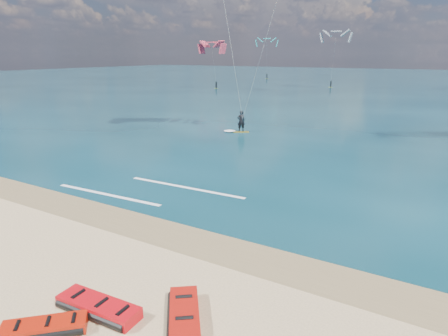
# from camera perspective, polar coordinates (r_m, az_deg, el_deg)

# --- Properties ---
(ground) EXTENTS (320.00, 320.00, 0.00)m
(ground) POSITION_cam_1_polar(r_m,az_deg,el_deg) (51.33, 15.54, 7.31)
(ground) COLOR tan
(ground) RESTS_ON ground
(wet_sand_strip) EXTENTS (320.00, 2.40, 0.01)m
(wet_sand_strip) POSITION_cam_1_polar(r_m,az_deg,el_deg) (19.38, -15.96, -6.68)
(wet_sand_strip) COLOR brown
(wet_sand_strip) RESTS_ON ground
(sea) EXTENTS (320.00, 200.00, 0.04)m
(sea) POSITION_cam_1_polar(r_m,az_deg,el_deg) (114.05, 24.48, 11.00)
(sea) COLOR #0A2C37
(sea) RESTS_ON ground
(packed_kite_left) EXTENTS (2.92, 1.32, 0.42)m
(packed_kite_left) POSITION_cam_1_polar(r_m,az_deg,el_deg) (12.93, -17.43, -19.07)
(packed_kite_left) COLOR red
(packed_kite_left) RESTS_ON ground
(packed_kite_mid) EXTENTS (2.80, 3.16, 0.44)m
(packed_kite_mid) POSITION_cam_1_polar(r_m,az_deg,el_deg) (11.95, -5.63, -21.62)
(packed_kite_mid) COLOR red
(packed_kite_mid) RESTS_ON ground
(packed_kite_right) EXTENTS (2.44, 2.39, 0.37)m
(packed_kite_right) POSITION_cam_1_polar(r_m,az_deg,el_deg) (12.68, -24.20, -20.63)
(packed_kite_right) COLOR red
(packed_kite_right) RESTS_ON ground
(kitesurfer_main) EXTENTS (11.99, 8.83, 21.16)m
(kitesurfer_main) POSITION_cam_1_polar(r_m,az_deg,el_deg) (34.52, 3.45, 22.22)
(kitesurfer_main) COLOR yellow
(kitesurfer_main) RESTS_ON sea
(shoreline_foam) EXTENTS (10.08, 3.66, 0.01)m
(shoreline_foam) POSITION_cam_1_polar(r_m,az_deg,el_deg) (22.28, -10.69, -3.21)
(shoreline_foam) COLOR white
(shoreline_foam) RESTS_ON ground
(distant_kites) EXTENTS (69.92, 39.36, 12.48)m
(distant_kites) POSITION_cam_1_polar(r_m,az_deg,el_deg) (89.09, 19.09, 14.08)
(distant_kites) COLOR teal
(distant_kites) RESTS_ON ground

